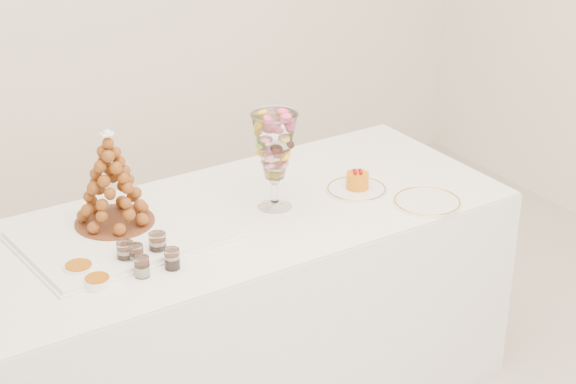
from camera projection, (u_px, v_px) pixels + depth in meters
buffet_table at (225, 314)px, 3.55m from camera, size 2.10×0.86×0.79m
lace_tray at (121, 234)px, 3.26m from camera, size 0.68×0.54×0.02m
macaron_vase at (274, 147)px, 3.37m from camera, size 0.16×0.16×0.35m
cake_plate at (357, 190)px, 3.59m from camera, size 0.23×0.23×0.01m
spare_plate at (427, 202)px, 3.49m from camera, size 0.25×0.25×0.01m
verrine_a at (126, 253)px, 3.08m from camera, size 0.07×0.07×0.08m
verrine_b at (136, 255)px, 3.08m from camera, size 0.06×0.06×0.07m
verrine_c at (158, 244)px, 3.13m from camera, size 0.06×0.06×0.08m
verrine_d at (142, 267)px, 3.01m from camera, size 0.06×0.06×0.07m
verrine_e at (172, 259)px, 3.06m from camera, size 0.06×0.06×0.07m
ramekin_back at (79, 269)px, 3.03m from camera, size 0.09×0.09×0.03m
ramekin_front at (97, 282)px, 2.97m from camera, size 0.08×0.08×0.03m
croquembouche at (111, 178)px, 3.24m from camera, size 0.29×0.29×0.34m
mousse_cake at (357, 180)px, 3.58m from camera, size 0.09×0.09×0.07m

